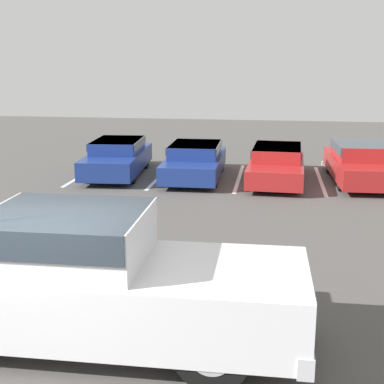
# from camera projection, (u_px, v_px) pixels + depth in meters

# --- Properties ---
(ground_plane) EXTENTS (60.00, 60.00, 0.00)m
(ground_plane) POSITION_uv_depth(u_px,v_px,m) (31.00, 373.00, 6.78)
(ground_plane) COLOR #4C4947
(stall_stripe_a) EXTENTS (0.12, 4.50, 0.01)m
(stall_stripe_a) POSITION_uv_depth(u_px,v_px,m) (87.00, 173.00, 18.80)
(stall_stripe_a) COLOR white
(stall_stripe_a) RESTS_ON ground_plane
(stall_stripe_b) EXTENTS (0.12, 4.50, 0.01)m
(stall_stripe_b) POSITION_uv_depth(u_px,v_px,m) (161.00, 175.00, 18.41)
(stall_stripe_b) COLOR white
(stall_stripe_b) RESTS_ON ground_plane
(stall_stripe_c) EXTENTS (0.12, 4.50, 0.01)m
(stall_stripe_c) POSITION_uv_depth(u_px,v_px,m) (239.00, 178.00, 18.01)
(stall_stripe_c) COLOR white
(stall_stripe_c) RESTS_ON ground_plane
(stall_stripe_d) EXTENTS (0.12, 4.50, 0.01)m
(stall_stripe_d) POSITION_uv_depth(u_px,v_px,m) (320.00, 180.00, 17.62)
(stall_stripe_d) COLOR white
(stall_stripe_d) RESTS_ON ground_plane
(pickup_truck) EXTENTS (5.93, 2.05, 1.91)m
(pickup_truck) POSITION_uv_depth(u_px,v_px,m) (91.00, 279.00, 7.30)
(pickup_truck) COLOR silver
(pickup_truck) RESTS_ON ground_plane
(parked_sedan_a) EXTENTS (2.01, 4.44, 1.22)m
(parked_sedan_a) POSITION_uv_depth(u_px,v_px,m) (118.00, 156.00, 18.34)
(parked_sedan_a) COLOR navy
(parked_sedan_a) RESTS_ON ground_plane
(parked_sedan_b) EXTENTS (1.86, 4.32, 1.16)m
(parked_sedan_b) POSITION_uv_depth(u_px,v_px,m) (195.00, 160.00, 17.87)
(parked_sedan_b) COLOR navy
(parked_sedan_b) RESTS_ON ground_plane
(parked_sedan_c) EXTENTS (1.88, 4.66, 1.14)m
(parked_sedan_c) POSITION_uv_depth(u_px,v_px,m) (277.00, 162.00, 17.48)
(parked_sedan_c) COLOR maroon
(parked_sedan_c) RESTS_ON ground_plane
(parked_sedan_d) EXTENTS (1.99, 4.59, 1.26)m
(parked_sedan_d) POSITION_uv_depth(u_px,v_px,m) (361.00, 161.00, 17.29)
(parked_sedan_d) COLOR maroon
(parked_sedan_d) RESTS_ON ground_plane
(wheel_stop_curb) EXTENTS (1.88, 0.20, 0.14)m
(wheel_stop_curb) POSITION_uv_depth(u_px,v_px,m) (347.00, 164.00, 20.04)
(wheel_stop_curb) COLOR #B7B2A8
(wheel_stop_curb) RESTS_ON ground_plane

